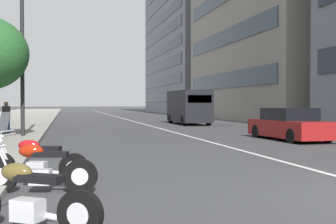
% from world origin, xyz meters
% --- Properties ---
extents(lane_centre_stripe, '(110.00, 0.16, 0.01)m').
position_xyz_m(lane_centre_stripe, '(35.00, 0.00, 0.00)').
color(lane_centre_stripe, silver).
rests_on(lane_centre_stripe, ground).
extents(motorcycle_by_sign_pole, '(1.27, 1.86, 1.08)m').
position_xyz_m(motorcycle_by_sign_pole, '(-0.43, 6.46, 0.40)').
color(motorcycle_by_sign_pole, black).
rests_on(motorcycle_by_sign_pole, ground).
extents(motorcycle_mid_row, '(0.73, 2.06, 1.09)m').
position_xyz_m(motorcycle_mid_row, '(2.04, 6.43, 0.41)').
color(motorcycle_mid_row, black).
rests_on(motorcycle_mid_row, ground).
extents(motorcycle_nearest_camera, '(0.88, 2.11, 1.46)m').
position_xyz_m(motorcycle_nearest_camera, '(3.20, 6.59, 0.43)').
color(motorcycle_nearest_camera, black).
rests_on(motorcycle_nearest_camera, ground).
extents(car_far_down_avenue, '(4.75, 2.05, 1.43)m').
position_xyz_m(car_far_down_avenue, '(11.45, -3.81, 0.67)').
color(car_far_down_avenue, maroon).
rests_on(car_far_down_avenue, ground).
extents(delivery_van_ahead, '(5.82, 2.19, 2.61)m').
position_xyz_m(delivery_van_ahead, '(26.29, -3.35, 1.40)').
color(delivery_van_ahead, black).
rests_on(delivery_van_ahead, ground).
extents(street_lamp_with_banners, '(1.26, 2.37, 9.24)m').
position_xyz_m(street_lamp_with_banners, '(14.72, 7.57, 5.51)').
color(street_lamp_with_banners, '#232326').
rests_on(street_lamp_with_banners, sidewalk_right_plaza).
extents(pedestrian_on_plaza, '(0.48, 0.42, 1.57)m').
position_xyz_m(pedestrian_on_plaza, '(16.72, 8.84, 0.94)').
color(pedestrian_on_plaza, '#33478C').
rests_on(pedestrian_on_plaza, sidewalk_right_plaza).
extents(office_tower_mid_left, '(28.42, 17.37, 32.28)m').
position_xyz_m(office_tower_mid_left, '(62.02, -17.63, 16.14)').
color(office_tower_mid_left, gray).
rests_on(office_tower_mid_left, ground).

